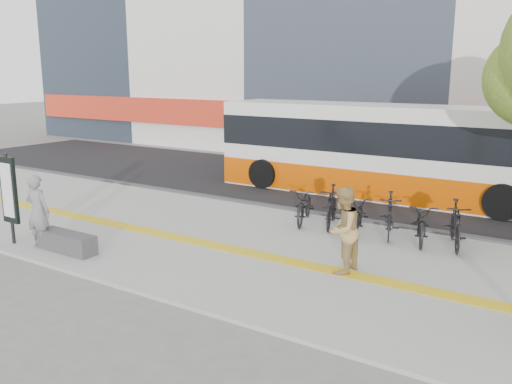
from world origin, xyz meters
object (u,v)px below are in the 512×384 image
Objects in this scene: signboard at (9,191)px; pedestrian_tan at (342,230)px; bus at (383,153)px; seated_woman at (38,211)px; bench at (67,242)px.

signboard is 1.21× the size of pedestrian_tan.
seated_woman is at bearing -115.72° from bus.
bench is at bearing 10.81° from signboard.
seated_woman is (-0.80, -0.13, 0.65)m from bench.
bus is at bearing 67.92° from bench.
bench is 6.31m from pedestrian_tan.
signboard is at bearing -169.19° from bench.
bus is 6.51× the size of seated_woman.
bus reaches higher than bench.
bench is 1.94m from signboard.
bus reaches higher than pedestrian_tan.
signboard reaches higher than pedestrian_tan.
seated_woman is 7.07m from pedestrian_tan.
signboard is 0.19× the size of bus.
bench is at bearing -66.04° from pedestrian_tan.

